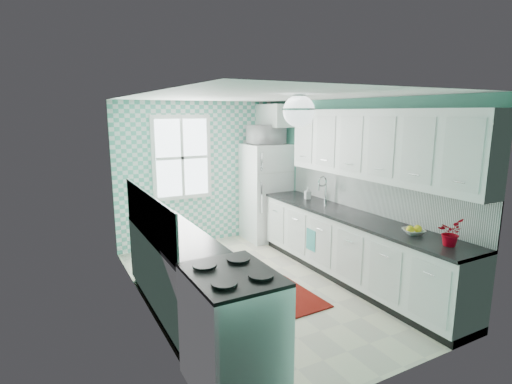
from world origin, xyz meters
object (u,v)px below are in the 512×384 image
ceiling_light (299,111)px  fruit_bowl (414,232)px  fridge (266,192)px  microwave (266,135)px  sink (317,203)px  potted_plant (450,232)px  stove (233,329)px

ceiling_light → fruit_bowl: (1.20, -0.61, -1.35)m
fridge → microwave: 1.04m
fridge → sink: size_ratio=3.29×
microwave → fruit_bowl: bearing=93.2°
fruit_bowl → potted_plant: (0.00, -0.45, 0.11)m
stove → microwave: bearing=53.4°
fridge → ceiling_light: bearing=-114.0°
stove → fruit_bowl: bearing=2.6°
fridge → stove: (-2.31, -3.46, -0.34)m
potted_plant → microwave: bearing=91.4°
ceiling_light → fridge: ceiling_light is taller
sink → fruit_bowl: (-0.00, -1.81, 0.04)m
potted_plant → microwave: (-0.09, 3.68, 0.84)m
stove → sink: sink is taller
microwave → ceiling_light: bearing=68.6°
fridge → fruit_bowl: (0.09, -3.23, 0.09)m
fruit_bowl → microwave: bearing=91.6°
sink → potted_plant: 2.27m
stove → potted_plant: potted_plant is taller
sink → fruit_bowl: size_ratio=2.25×
potted_plant → microwave: 3.77m
fruit_bowl → microwave: microwave is taller
microwave → fridge: bearing=55.3°
ceiling_light → sink: ceiling_light is taller
microwave → sink: bearing=95.4°
stove → fruit_bowl: stove is taller
stove → fruit_bowl: (2.40, 0.23, 0.44)m
fruit_bowl → stove: bearing=-174.5°
sink → microwave: size_ratio=0.88×
fridge → microwave: size_ratio=2.88×
potted_plant → fruit_bowl: bearing=90.0°
fruit_bowl → potted_plant: potted_plant is taller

